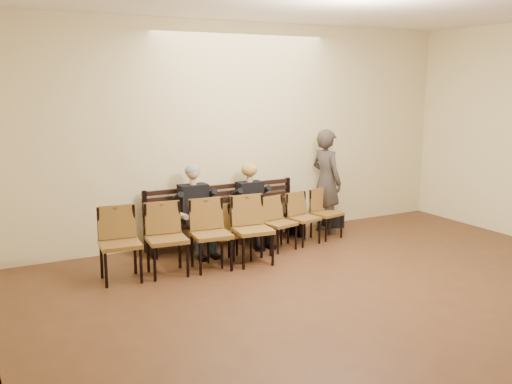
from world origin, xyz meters
TOP-DOWN VIEW (x-y plane):
  - ground at (0.00, 0.00)m, footprint 10.00×10.00m
  - room_walls at (0.00, 0.79)m, footprint 8.02×10.01m
  - bench at (-0.45, 4.65)m, footprint 2.60×0.90m
  - seated_man at (-1.02, 4.53)m, footprint 0.54×0.75m
  - seated_woman at (-0.04, 4.53)m, footprint 0.51×0.70m
  - laptop at (-0.97, 4.31)m, footprint 0.34×0.28m
  - water_bottle at (0.03, 4.23)m, footprint 0.07×0.07m
  - bag at (1.69, 4.75)m, footprint 0.41×0.33m
  - passerby at (1.38, 4.53)m, footprint 0.58×0.80m
  - chair_row_front at (0.15, 4.00)m, footprint 2.56×0.95m
  - chair_row_back at (-1.46, 3.67)m, footprint 2.41×0.76m

SIDE VIEW (x-z plane):
  - ground at x=0.00m, z-range 0.00..0.00m
  - bag at x=1.69m, z-range 0.00..0.26m
  - bench at x=-0.45m, z-range 0.00..0.45m
  - chair_row_front at x=0.15m, z-range 0.00..0.82m
  - chair_row_back at x=-1.46m, z-range 0.00..0.97m
  - water_bottle at x=0.03m, z-range 0.45..0.66m
  - laptop at x=-0.97m, z-range 0.45..0.68m
  - seated_woman at x=-0.04m, z-range 0.00..1.18m
  - seated_man at x=-1.02m, z-range 0.00..1.30m
  - passerby at x=1.38m, z-range 0.00..2.04m
  - room_walls at x=0.00m, z-range 0.78..4.29m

